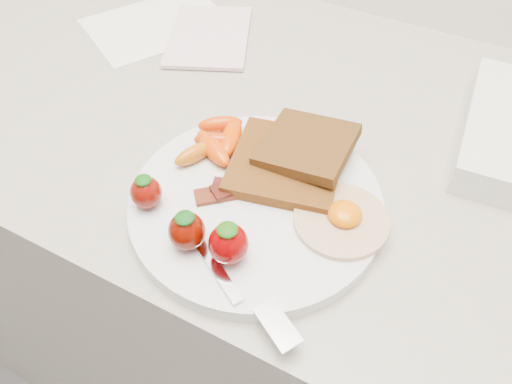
% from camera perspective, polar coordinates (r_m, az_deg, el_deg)
% --- Properties ---
extents(counter, '(2.00, 0.60, 0.90)m').
position_cam_1_polar(counter, '(1.00, 2.67, -11.82)').
color(counter, gray).
rests_on(counter, ground).
extents(plate, '(0.27, 0.27, 0.02)m').
position_cam_1_polar(plate, '(0.53, 0.00, -1.35)').
color(plate, white).
rests_on(plate, counter).
extents(toast_lower, '(0.14, 0.14, 0.01)m').
position_cam_1_polar(toast_lower, '(0.55, 3.47, 3.23)').
color(toast_lower, '#481504').
rests_on(toast_lower, plate).
extents(toast_upper, '(0.10, 0.10, 0.02)m').
position_cam_1_polar(toast_upper, '(0.56, 5.84, 5.31)').
color(toast_upper, '#30200A').
rests_on(toast_upper, toast_lower).
extents(fried_egg, '(0.13, 0.13, 0.02)m').
position_cam_1_polar(fried_egg, '(0.51, 9.82, -2.97)').
color(fried_egg, beige).
rests_on(fried_egg, plate).
extents(bacon_strips, '(0.10, 0.09, 0.01)m').
position_cam_1_polar(bacon_strips, '(0.53, -1.29, 0.55)').
color(bacon_strips, '#4A0F07').
rests_on(bacon_strips, plate).
extents(baby_carrots, '(0.07, 0.11, 0.02)m').
position_cam_1_polar(baby_carrots, '(0.58, -4.52, 5.83)').
color(baby_carrots, red).
rests_on(baby_carrots, plate).
extents(strawberries, '(0.14, 0.06, 0.05)m').
position_cam_1_polar(strawberries, '(0.48, -7.30, -3.79)').
color(strawberries, '#690B04').
rests_on(strawberries, plate).
extents(fork, '(0.17, 0.09, 0.00)m').
position_cam_1_polar(fork, '(0.46, -2.06, -10.69)').
color(fork, silver).
rests_on(fork, plate).
extents(paper_sheet, '(0.24, 0.26, 0.00)m').
position_cam_1_polar(paper_sheet, '(0.85, -11.10, 18.33)').
color(paper_sheet, white).
rests_on(paper_sheet, counter).
extents(notepad, '(0.18, 0.21, 0.01)m').
position_cam_1_polar(notepad, '(0.80, -5.37, 17.34)').
color(notepad, silver).
rests_on(notepad, paper_sheet).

